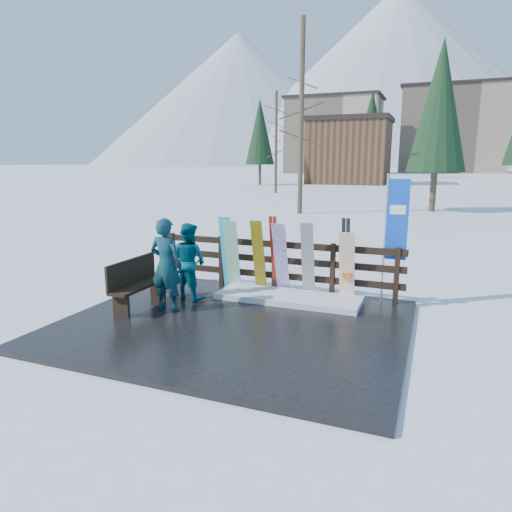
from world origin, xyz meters
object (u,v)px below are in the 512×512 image
at_px(snowboard_5, 347,267).
at_px(person_front, 166,265).
at_px(bench, 137,282).
at_px(person_back, 189,261).
at_px(rental_flag, 394,224).
at_px(snowboard_2, 259,256).
at_px(snowboard_3, 281,259).
at_px(snowboard_4, 308,260).
at_px(snowboard_1, 232,255).
at_px(snowboard_0, 227,253).

xyz_separation_m(snowboard_5, person_front, (-3.11, -1.84, 0.17)).
distance_m(bench, person_back, 1.14).
bearing_deg(rental_flag, snowboard_2, -174.45).
height_order(snowboard_3, person_front, person_front).
bearing_deg(bench, snowboard_4, 32.91).
xyz_separation_m(bench, snowboard_5, (3.76, 1.90, 0.21)).
height_order(snowboard_1, snowboard_4, snowboard_4).
relative_size(bench, snowboard_1, 0.95).
distance_m(rental_flag, person_front, 4.54).
height_order(snowboard_0, person_front, person_front).
distance_m(snowboard_3, rental_flag, 2.43).
height_order(person_front, person_back, person_front).
bearing_deg(person_back, bench, 65.64).
height_order(bench, person_front, person_front).
xyz_separation_m(snowboard_2, snowboard_4, (1.11, -0.00, 0.00)).
distance_m(snowboard_0, snowboard_1, 0.13).
bearing_deg(rental_flag, snowboard_5, -162.41).
xyz_separation_m(snowboard_2, person_front, (-1.18, -1.84, 0.10)).
bearing_deg(snowboard_5, rental_flag, 17.59).
bearing_deg(snowboard_1, snowboard_4, 0.00).
height_order(bench, rental_flag, rental_flag).
distance_m(snowboard_2, rental_flag, 2.91).
distance_m(snowboard_0, snowboard_3, 1.27).
distance_m(snowboard_2, person_back, 1.54).
relative_size(snowboard_5, rental_flag, 0.57).
relative_size(snowboard_0, snowboard_1, 1.05).
height_order(bench, person_back, person_back).
height_order(bench, snowboard_2, snowboard_2).
bearing_deg(person_back, snowboard_3, -134.98).
height_order(snowboard_2, snowboard_5, snowboard_2).
height_order(snowboard_1, snowboard_2, snowboard_2).
relative_size(snowboard_3, rental_flag, 0.63).
height_order(snowboard_1, rental_flag, rental_flag).
distance_m(bench, snowboard_1, 2.26).
distance_m(bench, snowboard_5, 4.22).
relative_size(snowboard_1, snowboard_4, 0.96).
distance_m(snowboard_5, person_front, 3.61).
relative_size(snowboard_1, rental_flag, 0.61).
bearing_deg(rental_flag, bench, -154.79).
xyz_separation_m(snowboard_0, snowboard_2, (0.76, 0.00, -0.02)).
bearing_deg(snowboard_0, snowboard_1, 0.00).
bearing_deg(snowboard_3, snowboard_2, 180.00).
distance_m(bench, snowboard_4, 3.51).
relative_size(bench, rental_flag, 0.58).
bearing_deg(snowboard_1, person_back, -116.68).
xyz_separation_m(snowboard_0, rental_flag, (3.54, 0.27, 0.78)).
bearing_deg(snowboard_3, snowboard_0, -180.00).
distance_m(snowboard_4, snowboard_5, 0.82).
xyz_separation_m(snowboard_4, rental_flag, (1.67, 0.27, 0.80)).
bearing_deg(snowboard_3, snowboard_4, -0.00).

